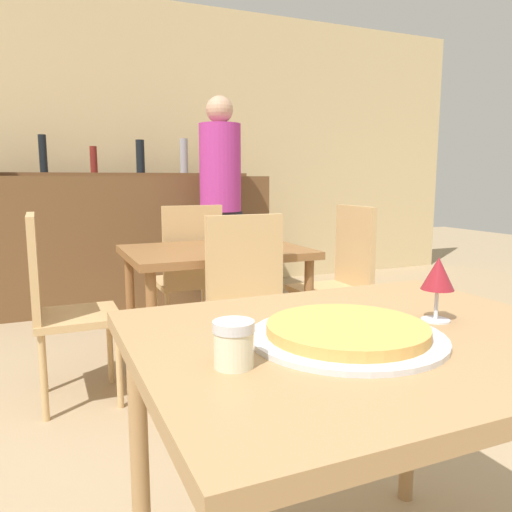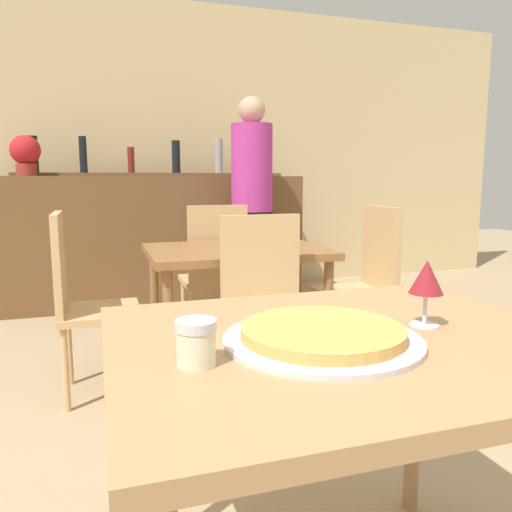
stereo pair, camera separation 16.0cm
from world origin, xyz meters
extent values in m
cube|color=#D1B784|center=(0.00, 4.10, 1.40)|extent=(8.00, 0.05, 2.80)
cube|color=#A87F51|center=(0.00, 0.00, 0.75)|extent=(1.04, 0.85, 0.04)
cylinder|color=#A87F51|center=(-0.46, 0.36, 0.37)|extent=(0.05, 0.05, 0.73)
cylinder|color=#A87F51|center=(0.46, 0.36, 0.37)|extent=(0.05, 0.05, 0.73)
cube|color=brown|center=(0.20, 1.66, 0.72)|extent=(0.96, 0.73, 0.04)
cylinder|color=brown|center=(-0.22, 1.35, 0.35)|extent=(0.05, 0.05, 0.70)
cylinder|color=brown|center=(0.62, 1.35, 0.35)|extent=(0.05, 0.05, 0.70)
cylinder|color=brown|center=(-0.22, 1.96, 0.35)|extent=(0.05, 0.05, 0.70)
cylinder|color=brown|center=(0.62, 1.96, 0.35)|extent=(0.05, 0.05, 0.70)
cube|color=brown|center=(0.00, 3.59, 0.57)|extent=(2.60, 0.56, 1.14)
cube|color=brown|center=(0.00, 3.73, 1.15)|extent=(2.39, 0.24, 0.03)
cylinder|color=black|center=(-1.02, 3.73, 1.32)|extent=(0.09, 0.09, 0.31)
cylinder|color=black|center=(-0.61, 3.73, 1.32)|extent=(0.07, 0.07, 0.31)
cylinder|color=maroon|center=(-0.20, 3.73, 1.28)|extent=(0.06, 0.06, 0.23)
cylinder|color=black|center=(0.20, 3.73, 1.32)|extent=(0.08, 0.08, 0.30)
cylinder|color=#9999A3|center=(0.61, 3.73, 1.33)|extent=(0.08, 0.08, 0.32)
cylinder|color=#5B3314|center=(1.02, 3.73, 1.31)|extent=(0.06, 0.06, 0.28)
cube|color=tan|center=(0.20, 1.04, 0.44)|extent=(0.40, 0.40, 0.04)
cube|color=tan|center=(0.20, 1.22, 0.70)|extent=(0.38, 0.04, 0.50)
cylinder|color=tan|center=(0.03, 0.87, 0.21)|extent=(0.03, 0.03, 0.42)
cylinder|color=tan|center=(0.37, 0.87, 0.21)|extent=(0.03, 0.03, 0.42)
cylinder|color=tan|center=(0.03, 1.21, 0.21)|extent=(0.03, 0.03, 0.42)
cylinder|color=tan|center=(0.37, 1.21, 0.21)|extent=(0.03, 0.03, 0.42)
cube|color=tan|center=(0.20, 2.27, 0.44)|extent=(0.40, 0.40, 0.04)
cube|color=tan|center=(0.20, 2.09, 0.70)|extent=(0.38, 0.04, 0.50)
cylinder|color=tan|center=(0.37, 2.44, 0.21)|extent=(0.03, 0.03, 0.42)
cylinder|color=tan|center=(0.03, 2.44, 0.21)|extent=(0.03, 0.03, 0.42)
cylinder|color=tan|center=(0.37, 2.10, 0.21)|extent=(0.03, 0.03, 0.42)
cylinder|color=tan|center=(0.03, 2.10, 0.21)|extent=(0.03, 0.03, 0.42)
cube|color=tan|center=(-0.53, 1.66, 0.44)|extent=(0.40, 0.40, 0.04)
cube|color=tan|center=(-0.71, 1.66, 0.70)|extent=(0.04, 0.38, 0.50)
cylinder|color=tan|center=(-0.36, 1.49, 0.21)|extent=(0.03, 0.03, 0.42)
cylinder|color=tan|center=(-0.36, 1.83, 0.21)|extent=(0.03, 0.03, 0.42)
cylinder|color=tan|center=(-0.70, 1.49, 0.21)|extent=(0.03, 0.03, 0.42)
cylinder|color=tan|center=(-0.70, 1.83, 0.21)|extent=(0.03, 0.03, 0.42)
cube|color=tan|center=(0.93, 1.66, 0.44)|extent=(0.40, 0.40, 0.04)
cube|color=tan|center=(1.11, 1.66, 0.70)|extent=(0.04, 0.38, 0.50)
cylinder|color=tan|center=(0.76, 1.83, 0.21)|extent=(0.03, 0.03, 0.42)
cylinder|color=tan|center=(0.76, 1.49, 0.21)|extent=(0.03, 0.03, 0.42)
cylinder|color=tan|center=(1.10, 1.83, 0.21)|extent=(0.03, 0.03, 0.42)
cylinder|color=tan|center=(1.10, 1.49, 0.21)|extent=(0.03, 0.03, 0.42)
cylinder|color=silver|center=(-0.07, -0.03, 0.78)|extent=(0.43, 0.43, 0.01)
cylinder|color=gold|center=(-0.07, -0.03, 0.79)|extent=(0.35, 0.35, 0.02)
cylinder|color=beige|center=(-0.35, -0.08, 0.81)|extent=(0.07, 0.07, 0.07)
cylinder|color=silver|center=(-0.35, -0.08, 0.85)|extent=(0.08, 0.08, 0.02)
cube|color=#2D2D38|center=(0.71, 3.01, 0.42)|extent=(0.32, 0.18, 0.85)
cylinder|color=#B2338C|center=(0.71, 3.01, 1.20)|extent=(0.34, 0.34, 0.71)
sphere|color=tan|center=(0.71, 3.01, 1.67)|extent=(0.22, 0.22, 0.22)
cylinder|color=silver|center=(0.21, 0.01, 0.77)|extent=(0.07, 0.07, 0.00)
cylinder|color=silver|center=(0.21, 0.01, 0.81)|extent=(0.01, 0.01, 0.07)
cone|color=maroon|center=(0.21, 0.01, 0.89)|extent=(0.08, 0.08, 0.08)
cylinder|color=maroon|center=(-1.05, 3.54, 1.19)|extent=(0.16, 0.16, 0.10)
sphere|color=red|center=(-1.05, 3.54, 1.35)|extent=(0.24, 0.24, 0.24)
camera|label=1|loc=(-0.67, -0.91, 1.12)|focal=35.00mm
camera|label=2|loc=(-0.52, -0.96, 1.12)|focal=35.00mm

